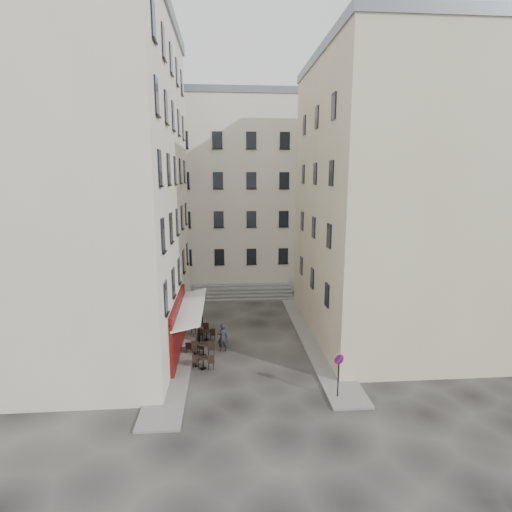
{
  "coord_description": "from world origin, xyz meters",
  "views": [
    {
      "loc": [
        -1.45,
        -22.58,
        10.76
      ],
      "look_at": [
        0.64,
        4.0,
        5.51
      ],
      "focal_mm": 28.0,
      "sensor_mm": 36.0,
      "label": 1
    }
  ],
  "objects": [
    {
      "name": "building_back",
      "position": [
        -1.0,
        19.0,
        9.31
      ],
      "size": [
        18.2,
        10.2,
        18.6
      ],
      "color": "beige",
      "rests_on": "ground"
    },
    {
      "name": "bistro_table_d",
      "position": [
        -2.79,
        2.89,
        0.42
      ],
      "size": [
        1.18,
        0.55,
        0.83
      ],
      "color": "black",
      "rests_on": "ground"
    },
    {
      "name": "pedestrian",
      "position": [
        -1.69,
        1.1,
        0.9
      ],
      "size": [
        0.72,
        0.53,
        1.8
      ],
      "primitive_type": "imported",
      "rotation": [
        0.0,
        0.0,
        3.31
      ],
      "color": "black",
      "rests_on": "ground"
    },
    {
      "name": "sidewalk_left",
      "position": [
        -4.5,
        4.0,
        0.06
      ],
      "size": [
        2.0,
        22.0,
        0.12
      ],
      "primitive_type": "cube",
      "color": "slate",
      "rests_on": "ground"
    },
    {
      "name": "bistro_table_b",
      "position": [
        -2.89,
        0.42,
        0.51
      ],
      "size": [
        1.42,
        0.66,
        1.0
      ],
      "color": "black",
      "rests_on": "ground"
    },
    {
      "name": "stone_steps",
      "position": [
        0.0,
        12.57,
        0.4
      ],
      "size": [
        9.0,
        3.15,
        0.8
      ],
      "color": "#625F5C",
      "rests_on": "ground"
    },
    {
      "name": "no_parking_sign",
      "position": [
        3.99,
        -4.92,
        1.67
      ],
      "size": [
        0.52,
        0.18,
        2.35
      ],
      "rotation": [
        0.0,
        0.0,
        0.27
      ],
      "color": "black",
      "rests_on": "ground"
    },
    {
      "name": "cafe_storefront",
      "position": [
        -4.32,
        1.0,
        1.88
      ],
      "size": [
        1.74,
        7.3,
        3.5
      ],
      "color": "#44090A",
      "rests_on": "ground"
    },
    {
      "name": "ground",
      "position": [
        0.0,
        0.0,
        0.0
      ],
      "size": [
        90.0,
        90.0,
        0.0
      ],
      "primitive_type": "plane",
      "color": "black",
      "rests_on": "ground"
    },
    {
      "name": "bistro_table_a",
      "position": [
        -2.79,
        -1.27,
        0.45
      ],
      "size": [
        1.25,
        0.59,
        0.88
      ],
      "color": "black",
      "rests_on": "ground"
    },
    {
      "name": "building_left",
      "position": [
        -10.5,
        3.0,
        10.31
      ],
      "size": [
        12.2,
        16.2,
        20.6
      ],
      "color": "beige",
      "rests_on": "ground"
    },
    {
      "name": "sidewalk_right",
      "position": [
        4.5,
        3.0,
        0.06
      ],
      "size": [
        2.0,
        18.0,
        0.12
      ],
      "primitive_type": "cube",
      "color": "slate",
      "rests_on": "ground"
    },
    {
      "name": "bollard_near",
      "position": [
        -3.25,
        -1.0,
        0.53
      ],
      "size": [
        0.12,
        0.12,
        0.98
      ],
      "color": "black",
      "rests_on": "ground"
    },
    {
      "name": "bistro_table_c",
      "position": [
        -3.4,
        0.71,
        0.41
      ],
      "size": [
        1.14,
        0.53,
        0.8
      ],
      "color": "black",
      "rests_on": "ground"
    },
    {
      "name": "bistro_table_e",
      "position": [
        -3.3,
        3.91,
        0.45
      ],
      "size": [
        1.24,
        0.58,
        0.87
      ],
      "color": "black",
      "rests_on": "ground"
    },
    {
      "name": "bollard_mid",
      "position": [
        -3.25,
        2.5,
        0.53
      ],
      "size": [
        0.12,
        0.12,
        0.98
      ],
      "color": "black",
      "rests_on": "ground"
    },
    {
      "name": "building_right",
      "position": [
        10.5,
        3.5,
        9.31
      ],
      "size": [
        12.2,
        14.2,
        18.6
      ],
      "color": "tan",
      "rests_on": "ground"
    },
    {
      "name": "bollard_far",
      "position": [
        -3.25,
        6.0,
        0.53
      ],
      "size": [
        0.12,
        0.12,
        0.98
      ],
      "color": "black",
      "rests_on": "ground"
    }
  ]
}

